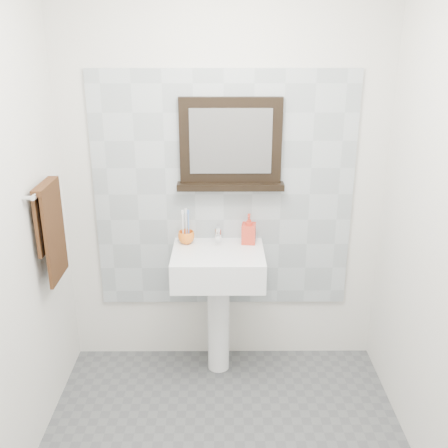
{
  "coord_description": "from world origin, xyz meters",
  "views": [
    {
      "loc": [
        -0.01,
        -2.02,
        2.1
      ],
      "look_at": [
        -0.0,
        0.55,
        1.15
      ],
      "focal_mm": 42.0,
      "sensor_mm": 36.0,
      "label": 1
    }
  ],
  "objects_px": {
    "toothbrush_cup": "(186,237)",
    "soap_dispenser": "(249,229)",
    "framed_mirror": "(231,146)",
    "pedestal_sink": "(218,278)",
    "hand_towel": "(50,224)"
  },
  "relations": [
    {
      "from": "toothbrush_cup",
      "to": "soap_dispenser",
      "type": "bearing_deg",
      "value": 0.35
    },
    {
      "from": "pedestal_sink",
      "to": "hand_towel",
      "type": "height_order",
      "value": "hand_towel"
    },
    {
      "from": "toothbrush_cup",
      "to": "framed_mirror",
      "type": "distance_m",
      "value": 0.62
    },
    {
      "from": "pedestal_sink",
      "to": "hand_towel",
      "type": "distance_m",
      "value": 1.03
    },
    {
      "from": "pedestal_sink",
      "to": "hand_towel",
      "type": "relative_size",
      "value": 1.75
    },
    {
      "from": "pedestal_sink",
      "to": "framed_mirror",
      "type": "height_order",
      "value": "framed_mirror"
    },
    {
      "from": "pedestal_sink",
      "to": "framed_mirror",
      "type": "xyz_separation_m",
      "value": [
        0.08,
        0.19,
        0.78
      ]
    },
    {
      "from": "hand_towel",
      "to": "framed_mirror",
      "type": "bearing_deg",
      "value": 22.89
    },
    {
      "from": "pedestal_sink",
      "to": "hand_towel",
      "type": "bearing_deg",
      "value": -165.85
    },
    {
      "from": "pedestal_sink",
      "to": "toothbrush_cup",
      "type": "height_order",
      "value": "pedestal_sink"
    },
    {
      "from": "soap_dispenser",
      "to": "hand_towel",
      "type": "distance_m",
      "value": 1.16
    },
    {
      "from": "framed_mirror",
      "to": "hand_towel",
      "type": "relative_size",
      "value": 1.18
    },
    {
      "from": "toothbrush_cup",
      "to": "framed_mirror",
      "type": "bearing_deg",
      "value": 14.16
    },
    {
      "from": "toothbrush_cup",
      "to": "soap_dispenser",
      "type": "height_order",
      "value": "soap_dispenser"
    },
    {
      "from": "pedestal_sink",
      "to": "soap_dispenser",
      "type": "relative_size",
      "value": 5.12
    }
  ]
}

